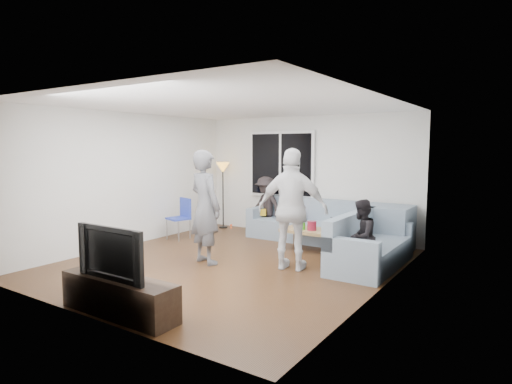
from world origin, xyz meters
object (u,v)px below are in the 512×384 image
Objects in this scene: sofa_back_section at (303,220)px; spectator_right at (361,237)px; coffee_table at (312,240)px; player_left at (205,207)px; tv_console at (119,296)px; sofa_right_section at (371,241)px; side_chair at (178,219)px; floor_lamp at (223,196)px; spectator_back at (266,206)px; player_right at (293,210)px; television at (117,252)px.

sofa_back_section is 2.51m from spectator_right.
coffee_table is 2.21m from player_left.
sofa_back_section is at bearing 91.01° from tv_console.
side_chair is (-4.07, -0.18, 0.01)m from sofa_right_section.
floor_lamp reaches higher than spectator_back.
spectator_right reaches higher than coffee_table.
spectator_right is at bearing -144.96° from player_left.
coffee_table is at bearing -89.33° from player_right.
television is (0.08, -4.77, 0.32)m from sofa_back_section.
television reaches higher than sofa_right_section.
spectator_right is at bearing 60.14° from television.
floor_lamp reaches higher than sofa_right_section.
sofa_right_section is 1.06× the size of player_left.
sofa_right_section is 1.25× the size of tv_console.
floor_lamp is 0.97× the size of tv_console.
floor_lamp is 5.44m from television.
spectator_right is (4.07, -0.31, 0.14)m from side_chair.
spectator_right reaches higher than side_chair.
player_left is (1.68, -1.11, 0.51)m from side_chair.
side_chair reaches higher than tv_console.
sofa_back_section is 0.95m from coffee_table.
floor_lamp is at bearing -41.16° from player_left.
spectator_right is 0.72× the size of tv_console.
coffee_table is at bearing -105.47° from player_left.
player_right reaches higher than side_chair.
spectator_right is at bearing 60.14° from tv_console.
sofa_right_section is 1.89× the size of television.
sofa_back_section is 2.67× the size of side_chair.
spectator_back reaches higher than sofa_back_section.
tv_console is 0.52m from television.
sofa_back_section is at bearing -79.14° from player_right.
sofa_back_section is at bearing 91.01° from television.
tv_console is at bearing -39.49° from side_chair.
side_chair is at bearing -166.77° from coffee_table.
floor_lamp reaches higher than side_chair.
television is (2.30, -3.39, 0.31)m from side_chair.
player_right is 2.94m from tv_console.
sofa_back_section and sofa_right_section have the same top height.
sofa_back_section is 4.78m from tv_console.
coffee_table is (0.57, -0.72, -0.22)m from sofa_back_section.
spectator_back is at bearing -5.72° from floor_lamp.
coffee_table is 1.65m from spectator_right.
television is at bearing -65.01° from floor_lamp.
player_left is 2.47m from tv_console.
player_left is at bearing -57.56° from floor_lamp.
sofa_back_section is at bearing 13.30° from spectator_back.
television reaches higher than coffee_table.
side_chair is (-2.78, -0.65, 0.23)m from coffee_table.
tv_console is (1.01, -4.80, -0.42)m from spectator_back.
coffee_table is 1.73m from spectator_back.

